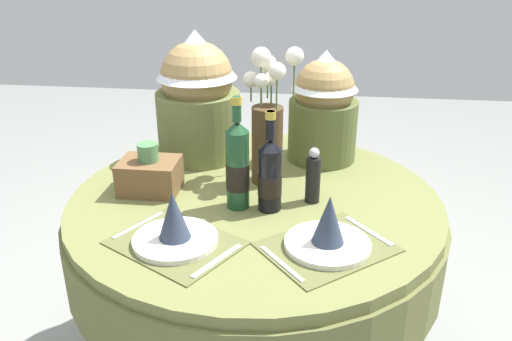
% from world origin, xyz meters
% --- Properties ---
extents(dining_table, '(1.25, 1.25, 0.77)m').
position_xyz_m(dining_table, '(0.00, 0.00, 0.62)').
color(dining_table, olive).
rests_on(dining_table, ground).
extents(place_setting_left, '(0.42, 0.40, 0.16)m').
position_xyz_m(place_setting_left, '(-0.19, -0.32, 0.82)').
color(place_setting_left, brown).
rests_on(place_setting_left, dining_table).
extents(place_setting_right, '(0.43, 0.42, 0.16)m').
position_xyz_m(place_setting_right, '(0.24, -0.29, 0.82)').
color(place_setting_right, brown).
rests_on(place_setting_right, dining_table).
extents(flower_vase, '(0.20, 0.19, 0.46)m').
position_xyz_m(flower_vase, '(0.03, 0.14, 0.99)').
color(flower_vase, '#47331E').
rests_on(flower_vase, dining_table).
extents(wine_bottle_left, '(0.08, 0.08, 0.32)m').
position_xyz_m(wine_bottle_left, '(0.06, -0.08, 0.89)').
color(wine_bottle_left, black).
rests_on(wine_bottle_left, dining_table).
extents(wine_bottle_right, '(0.07, 0.07, 0.36)m').
position_xyz_m(wine_bottle_right, '(-0.04, -0.08, 0.91)').
color(wine_bottle_right, '#194223').
rests_on(wine_bottle_right, dining_table).
extents(pepper_mill, '(0.05, 0.05, 0.19)m').
position_xyz_m(pepper_mill, '(0.19, -0.01, 0.86)').
color(pepper_mill, black).
rests_on(pepper_mill, dining_table).
extents(gift_tub_back_left, '(0.32, 0.32, 0.49)m').
position_xyz_m(gift_tub_back_left, '(-0.26, 0.33, 1.03)').
color(gift_tub_back_left, olive).
rests_on(gift_tub_back_left, dining_table).
extents(gift_tub_back_right, '(0.26, 0.26, 0.42)m').
position_xyz_m(gift_tub_back_right, '(0.22, 0.36, 0.99)').
color(gift_tub_back_right, '#566033').
rests_on(gift_tub_back_right, dining_table).
extents(woven_basket_side_left, '(0.19, 0.15, 0.17)m').
position_xyz_m(woven_basket_side_left, '(-0.36, -0.00, 0.83)').
color(woven_basket_side_left, brown).
rests_on(woven_basket_side_left, dining_table).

